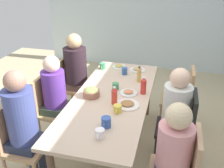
{
  "coord_description": "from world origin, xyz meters",
  "views": [
    {
      "loc": [
        2.44,
        0.63,
        2.14
      ],
      "look_at": [
        0.0,
        0.0,
        0.92
      ],
      "focal_mm": 40.45,
      "sensor_mm": 36.0,
      "label": 1
    }
  ],
  "objects": [
    {
      "name": "plate_1",
      "position": [
        -0.1,
        0.17,
        0.78
      ],
      "size": [
        0.2,
        0.2,
        0.04
      ],
      "color": "silver",
      "rests_on": "dining_table"
    },
    {
      "name": "cup_1",
      "position": [
        -0.75,
        -0.33,
        0.81
      ],
      "size": [
        0.12,
        0.08,
        0.08
      ],
      "color": "#3F8F60",
      "rests_on": "dining_table"
    },
    {
      "name": "wall_left",
      "position": [
        -2.96,
        0.0,
        1.3
      ],
      "size": [
        0.12,
        4.4,
        2.6
      ],
      "primitive_type": "cube",
      "color": "silver",
      "rests_on": "ground_plane"
    },
    {
      "name": "person_3",
      "position": [
        0.69,
        0.71,
        0.7
      ],
      "size": [
        0.3,
        0.3,
        1.16
      ],
      "color": "#333A48",
      "rests_on": "ground_plane"
    },
    {
      "name": "bottle_2",
      "position": [
        0.17,
        0.07,
        0.87
      ],
      "size": [
        0.06,
        0.06,
        0.2
      ],
      "color": "red",
      "rests_on": "dining_table"
    },
    {
      "name": "person_5",
      "position": [
        -0.69,
        -0.71,
        0.76
      ],
      "size": [
        0.32,
        0.32,
        1.27
      ],
      "color": "brown",
      "rests_on": "ground_plane"
    },
    {
      "name": "chair_4",
      "position": [
        0.0,
        0.8,
        0.51
      ],
      "size": [
        0.4,
        0.4,
        0.9
      ],
      "color": "black",
      "rests_on": "ground_plane"
    },
    {
      "name": "cup_5",
      "position": [
        -0.17,
        0.0,
        0.81
      ],
      "size": [
        0.11,
        0.08,
        0.08
      ],
      "color": "#448B59",
      "rests_on": "dining_table"
    },
    {
      "name": "person_4",
      "position": [
        -0.0,
        0.71,
        0.71
      ],
      "size": [
        0.3,
        0.3,
        1.18
      ],
      "color": "#363B38",
      "rests_on": "ground_plane"
    },
    {
      "name": "ground_plane",
      "position": [
        0.0,
        0.0,
        0.0
      ],
      "size": [
        6.96,
        6.96,
        0.0
      ],
      "primitive_type": "plane",
      "color": "#BEAF88"
    },
    {
      "name": "person_1",
      "position": [
        0.0,
        -0.71,
        0.7
      ],
      "size": [
        0.3,
        0.3,
        1.19
      ],
      "color": "#393C3B",
      "rests_on": "ground_plane"
    },
    {
      "name": "plate_3",
      "position": [
        -0.87,
        -0.12,
        0.78
      ],
      "size": [
        0.2,
        0.2,
        0.04
      ],
      "color": "silver",
      "rests_on": "dining_table"
    },
    {
      "name": "chair_2",
      "position": [
        -0.69,
        0.8,
        0.51
      ],
      "size": [
        0.4,
        0.4,
        0.9
      ],
      "color": "tan",
      "rests_on": "ground_plane"
    },
    {
      "name": "plate_2",
      "position": [
        -0.81,
        0.16,
        0.78
      ],
      "size": [
        0.22,
        0.22,
        0.04
      ],
      "color": "silver",
      "rests_on": "dining_table"
    },
    {
      "name": "chair_5",
      "position": [
        -0.69,
        -0.8,
        0.51
      ],
      "size": [
        0.4,
        0.4,
        0.9
      ],
      "color": "tan",
      "rests_on": "ground_plane"
    },
    {
      "name": "plate_0",
      "position": [
        0.17,
        0.21,
        0.78
      ],
      "size": [
        0.26,
        0.26,
        0.04
      ],
      "color": "silver",
      "rests_on": "dining_table"
    },
    {
      "name": "bottle_0",
      "position": [
        -0.15,
        0.33,
        0.87
      ],
      "size": [
        0.06,
        0.06,
        0.21
      ],
      "color": "red",
      "rests_on": "dining_table"
    },
    {
      "name": "chair_0",
      "position": [
        0.69,
        -0.8,
        0.51
      ],
      "size": [
        0.4,
        0.4,
        0.9
      ],
      "color": "tan",
      "rests_on": "ground_plane"
    },
    {
      "name": "cup_0",
      "position": [
        0.32,
        0.14,
        0.81
      ],
      "size": [
        0.12,
        0.09,
        0.08
      ],
      "color": "gold",
      "rests_on": "dining_table"
    },
    {
      "name": "cup_2",
      "position": [
        0.59,
        0.1,
        0.82
      ],
      "size": [
        0.13,
        0.09,
        0.1
      ],
      "color": "#3557A6",
      "rests_on": "dining_table"
    },
    {
      "name": "chair_1",
      "position": [
        0.0,
        -0.8,
        0.51
      ],
      "size": [
        0.4,
        0.4,
        0.9
      ],
      "color": "tan",
      "rests_on": "ground_plane"
    },
    {
      "name": "bowl_0",
      "position": [
        0.07,
        -0.22,
        0.82
      ],
      "size": [
        0.19,
        0.19,
        0.1
      ],
      "color": "#8F5B47",
      "rests_on": "dining_table"
    },
    {
      "name": "dining_table",
      "position": [
        0.0,
        0.0,
        0.68
      ],
      "size": [
        2.07,
        0.84,
        0.77
      ],
      "color": "#C9AD92",
      "rests_on": "ground_plane"
    },
    {
      "name": "person_0",
      "position": [
        0.69,
        -0.71,
        0.76
      ],
      "size": [
        0.3,
        0.3,
        1.29
      ],
      "color": "#2F3952",
      "rests_on": "ground_plane"
    },
    {
      "name": "bottle_1",
      "position": [
        -0.45,
        0.24,
        0.87
      ],
      "size": [
        0.05,
        0.05,
        0.21
      ],
      "color": "gold",
      "rests_on": "dining_table"
    },
    {
      "name": "cup_4",
      "position": [
        0.76,
        0.09,
        0.81
      ],
      "size": [
        0.12,
        0.08,
        0.08
      ],
      "color": "white",
      "rests_on": "dining_table"
    },
    {
      "name": "cup_3",
      "position": [
        -0.63,
        0.01,
        0.82
      ],
      "size": [
        0.11,
        0.07,
        0.1
      ],
      "color": "#3B62A3",
      "rests_on": "dining_table"
    }
  ]
}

